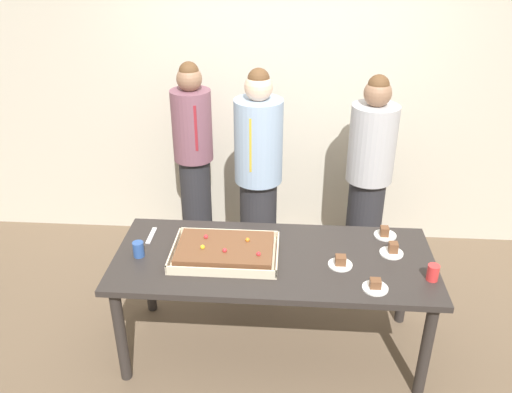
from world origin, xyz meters
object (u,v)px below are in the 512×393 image
object	(u,v)px
plated_slice_far_right	(340,262)
plated_slice_far_left	(392,250)
drink_cup_nearest	(433,273)
party_table	(273,268)
person_striped_tie_right	(194,160)
cake_server_utensil	(151,235)
person_green_shirt_behind	(369,176)
drink_cup_middle	(138,249)
person_serving_front	(258,180)
sheet_cake	(225,251)
plated_slice_near_right	(385,233)
plated_slice_near_left	(375,286)

from	to	relation	value
plated_slice_far_right	plated_slice_far_left	bearing A→B (deg)	24.69
plated_slice_far_right	drink_cup_nearest	bearing A→B (deg)	-11.68
party_table	person_striped_tie_right	size ratio (longest dim) A/B	1.19
plated_slice_far_left	cake_server_utensil	bearing A→B (deg)	176.45
drink_cup_nearest	cake_server_utensil	xyz separation A→B (m)	(-1.78, 0.36, -0.05)
party_table	person_green_shirt_behind	bearing A→B (deg)	55.32
plated_slice_far_left	drink_cup_middle	distance (m)	1.61
person_green_shirt_behind	person_striped_tie_right	distance (m)	1.42
person_serving_front	drink_cup_nearest	bearing A→B (deg)	59.49
sheet_cake	plated_slice_far_right	size ratio (longest dim) A/B	4.46
drink_cup_middle	sheet_cake	bearing A→B (deg)	3.89
party_table	drink_cup_nearest	world-z (taller)	drink_cup_nearest
plated_slice_far_left	person_striped_tie_right	world-z (taller)	person_striped_tie_right
plated_slice_far_left	person_striped_tie_right	size ratio (longest dim) A/B	0.09
drink_cup_nearest	cake_server_utensil	size ratio (longest dim) A/B	0.50
sheet_cake	person_striped_tie_right	world-z (taller)	person_striped_tie_right
plated_slice_far_left	person_serving_front	distance (m)	1.15
sheet_cake	plated_slice_near_right	size ratio (longest dim) A/B	4.46
plated_slice_near_right	person_serving_front	xyz separation A→B (m)	(-0.89, 0.49, 0.14)
drink_cup_nearest	person_serving_front	distance (m)	1.46
cake_server_utensil	person_serving_front	world-z (taller)	person_serving_front
sheet_cake	plated_slice_near_left	world-z (taller)	sheet_cake
drink_cup_nearest	cake_server_utensil	distance (m)	1.81
cake_server_utensil	person_serving_front	xyz separation A→B (m)	(0.68, 0.60, 0.15)
plated_slice_far_right	person_green_shirt_behind	world-z (taller)	person_green_shirt_behind
cake_server_utensil	person_striped_tie_right	world-z (taller)	person_striped_tie_right
plated_slice_far_right	drink_cup_nearest	world-z (taller)	drink_cup_nearest
drink_cup_middle	plated_slice_near_left	bearing A→B (deg)	-9.20
plated_slice_far_left	person_serving_front	size ratio (longest dim) A/B	0.09
plated_slice_near_right	drink_cup_nearest	distance (m)	0.52
drink_cup_nearest	plated_slice_far_right	bearing A→B (deg)	168.32
plated_slice_far_left	cake_server_utensil	xyz separation A→B (m)	(-1.58, 0.10, -0.02)
person_serving_front	party_table	bearing A→B (deg)	21.62
drink_cup_middle	person_green_shirt_behind	xyz separation A→B (m)	(1.55, 1.06, 0.06)
party_table	person_serving_front	bearing A→B (deg)	100.69
party_table	plated_slice_far_right	xyz separation A→B (m)	(0.41, -0.06, 0.10)
drink_cup_nearest	drink_cup_middle	world-z (taller)	same
person_green_shirt_behind	drink_cup_middle	bearing A→B (deg)	-11.09
plated_slice_far_left	person_striped_tie_right	xyz separation A→B (m)	(-1.46, 1.07, 0.12)
plated_slice_far_right	person_green_shirt_behind	size ratio (longest dim) A/B	0.09
sheet_cake	plated_slice_far_right	xyz separation A→B (m)	(0.72, -0.05, -0.02)
cake_server_utensil	person_serving_front	distance (m)	0.92
sheet_cake	plated_slice_far_left	distance (m)	1.06
plated_slice_near_left	person_striped_tie_right	distance (m)	1.95
plated_slice_far_right	sheet_cake	bearing A→B (deg)	175.98
plated_slice_far_left	person_serving_front	bearing A→B (deg)	142.20
sheet_cake	party_table	bearing A→B (deg)	1.55
person_green_shirt_behind	person_striped_tie_right	bearing A→B (deg)	-51.50
plated_slice_near_left	drink_cup_nearest	world-z (taller)	drink_cup_nearest
drink_cup_middle	person_striped_tie_right	world-z (taller)	person_striped_tie_right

